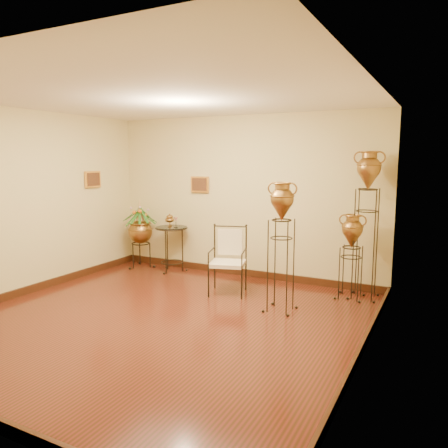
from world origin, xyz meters
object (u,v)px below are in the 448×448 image
at_px(armchair, 228,261).
at_px(side_table, 172,248).
at_px(planter_urn, 140,229).
at_px(amphora_mid, 281,246).
at_px(amphora_tall, 366,224).

height_order(armchair, side_table, side_table).
bearing_deg(planter_urn, armchair, -18.28).
distance_m(amphora_mid, planter_urn, 3.41).
bearing_deg(side_table, amphora_tall, -0.02).
relative_size(amphora_tall, side_table, 2.09).
relative_size(amphora_tall, planter_urn, 1.64).
bearing_deg(armchair, amphora_mid, -36.72).
bearing_deg(armchair, amphora_tall, 4.45).
distance_m(amphora_tall, armchair, 2.12).
distance_m(armchair, side_table, 1.70).
distance_m(amphora_mid, side_table, 2.78).
relative_size(amphora_mid, armchair, 1.72).
height_order(amphora_tall, planter_urn, amphora_tall).
relative_size(amphora_mid, side_table, 1.70).
height_order(amphora_mid, planter_urn, amphora_mid).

